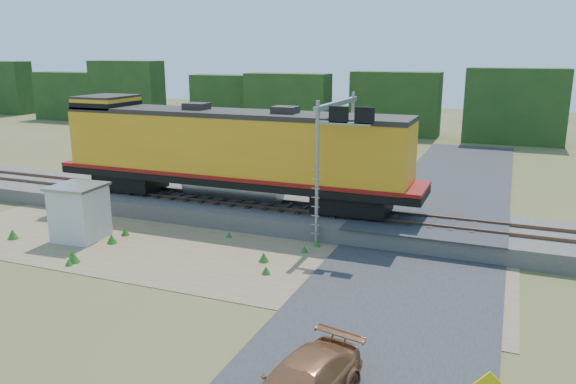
% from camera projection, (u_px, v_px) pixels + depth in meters
% --- Properties ---
extents(ground, '(140.00, 140.00, 0.00)m').
position_uv_depth(ground, '(234.00, 262.00, 23.21)').
color(ground, '#475123').
rests_on(ground, ground).
extents(ballast, '(70.00, 5.00, 0.80)m').
position_uv_depth(ballast, '(288.00, 215.00, 28.52)').
color(ballast, slate).
rests_on(ballast, ground).
extents(rails, '(70.00, 1.54, 0.16)m').
position_uv_depth(rails, '(288.00, 206.00, 28.40)').
color(rails, brown).
rests_on(rails, ballast).
extents(dirt_shoulder, '(26.00, 8.00, 0.03)m').
position_uv_depth(dirt_shoulder, '(198.00, 251.00, 24.38)').
color(dirt_shoulder, '#8C7754').
rests_on(dirt_shoulder, ground).
extents(road, '(7.00, 66.00, 0.86)m').
position_uv_depth(road, '(407.00, 278.00, 21.33)').
color(road, '#38383A').
rests_on(road, ground).
extents(tree_line_north, '(130.00, 3.00, 6.50)m').
position_uv_depth(tree_line_north, '(406.00, 106.00, 56.67)').
color(tree_line_north, '#1A3D16').
rests_on(tree_line_north, ground).
extents(weed_clumps, '(15.00, 6.20, 0.56)m').
position_uv_depth(weed_clumps, '(163.00, 250.00, 24.56)').
color(weed_clumps, '#29641C').
rests_on(weed_clumps, ground).
extents(locomotive, '(19.90, 3.03, 5.13)m').
position_uv_depth(locomotive, '(227.00, 150.00, 28.99)').
color(locomotive, black).
rests_on(locomotive, rails).
extents(shed, '(2.31, 2.31, 2.58)m').
position_uv_depth(shed, '(80.00, 212.00, 25.72)').
color(shed, silver).
rests_on(shed, ground).
extents(signal_gantry, '(2.56, 6.20, 6.45)m').
position_uv_depth(signal_gantry, '(339.00, 131.00, 25.83)').
color(signal_gantry, gray).
rests_on(signal_gantry, ground).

